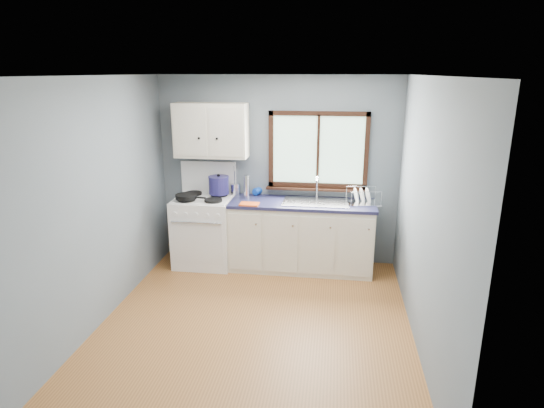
# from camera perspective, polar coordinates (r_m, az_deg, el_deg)

# --- Properties ---
(floor) EXTENTS (3.20, 3.60, 0.02)m
(floor) POSITION_cam_1_polar(r_m,az_deg,el_deg) (4.91, -2.11, -14.93)
(floor) COLOR #9C622F
(floor) RESTS_ON ground
(ceiling) EXTENTS (3.20, 3.60, 0.02)m
(ceiling) POSITION_cam_1_polar(r_m,az_deg,el_deg) (4.20, -2.49, 15.94)
(ceiling) COLOR white
(ceiling) RESTS_ON wall_back
(wall_back) EXTENTS (3.20, 0.02, 2.50)m
(wall_back) POSITION_cam_1_polar(r_m,az_deg,el_deg) (6.13, 0.73, 4.18)
(wall_back) COLOR slate
(wall_back) RESTS_ON ground
(wall_front) EXTENTS (3.20, 0.02, 2.50)m
(wall_front) POSITION_cam_1_polar(r_m,az_deg,el_deg) (2.76, -9.11, -11.70)
(wall_front) COLOR slate
(wall_front) RESTS_ON ground
(wall_left) EXTENTS (0.02, 3.60, 2.50)m
(wall_left) POSITION_cam_1_polar(r_m,az_deg,el_deg) (4.93, -21.02, 0.08)
(wall_left) COLOR slate
(wall_left) RESTS_ON ground
(wall_right) EXTENTS (0.02, 3.60, 2.50)m
(wall_right) POSITION_cam_1_polar(r_m,az_deg,el_deg) (4.41, 18.78, -1.55)
(wall_right) COLOR slate
(wall_right) RESTS_ON ground
(gas_range) EXTENTS (0.76, 0.69, 1.36)m
(gas_range) POSITION_cam_1_polar(r_m,az_deg,el_deg) (6.20, -8.45, -3.10)
(gas_range) COLOR white
(gas_range) RESTS_ON floor
(base_cabinets) EXTENTS (1.85, 0.60, 0.88)m
(base_cabinets) POSITION_cam_1_polar(r_m,az_deg,el_deg) (6.02, 3.67, -4.40)
(base_cabinets) COLOR beige
(base_cabinets) RESTS_ON floor
(countertop) EXTENTS (1.89, 0.64, 0.04)m
(countertop) POSITION_cam_1_polar(r_m,az_deg,el_deg) (5.87, 3.76, 0.08)
(countertop) COLOR #181938
(countertop) RESTS_ON base_cabinets
(sink) EXTENTS (0.84, 0.46, 0.44)m
(sink) POSITION_cam_1_polar(r_m,az_deg,el_deg) (5.87, 5.50, -0.37)
(sink) COLOR silver
(sink) RESTS_ON countertop
(window) EXTENTS (1.36, 0.10, 1.03)m
(window) POSITION_cam_1_polar(r_m,az_deg,el_deg) (6.00, 5.79, 6.04)
(window) COLOR #9EC6A8
(window) RESTS_ON wall_back
(upper_cabinets) EXTENTS (0.95, 0.35, 0.70)m
(upper_cabinets) POSITION_cam_1_polar(r_m,az_deg,el_deg) (6.02, -7.64, 9.14)
(upper_cabinets) COLOR beige
(upper_cabinets) RESTS_ON wall_back
(skillet) EXTENTS (0.43, 0.31, 0.05)m
(skillet) POSITION_cam_1_polar(r_m,az_deg,el_deg) (5.95, -10.71, 0.94)
(skillet) COLOR black
(skillet) RESTS_ON gas_range
(stockpot) EXTENTS (0.29, 0.29, 0.27)m
(stockpot) POSITION_cam_1_polar(r_m,az_deg,el_deg) (6.10, -6.69, 2.40)
(stockpot) COLOR navy
(stockpot) RESTS_ON gas_range
(utensil_crock) EXTENTS (0.14, 0.14, 0.40)m
(utensil_crock) POSITION_cam_1_polar(r_m,az_deg,el_deg) (6.17, -4.59, 1.86)
(utensil_crock) COLOR silver
(utensil_crock) RESTS_ON countertop
(thermos) EXTENTS (0.08, 0.08, 0.31)m
(thermos) POSITION_cam_1_polar(r_m,az_deg,el_deg) (5.99, -3.21, 2.16)
(thermos) COLOR silver
(thermos) RESTS_ON countertop
(soap_bottle) EXTENTS (0.13, 0.13, 0.26)m
(soap_bottle) POSITION_cam_1_polar(r_m,az_deg,el_deg) (6.11, -2.20, 2.22)
(soap_bottle) COLOR #0D3DB0
(soap_bottle) RESTS_ON countertop
(dish_towel) EXTENTS (0.24, 0.18, 0.02)m
(dish_towel) POSITION_cam_1_polar(r_m,az_deg,el_deg) (5.73, -2.86, -0.01)
(dish_towel) COLOR #E35017
(dish_towel) RESTS_ON countertop
(dish_rack) EXTENTS (0.45, 0.37, 0.21)m
(dish_rack) POSITION_cam_1_polar(r_m,az_deg,el_deg) (5.88, 11.32, 0.57)
(dish_rack) COLOR silver
(dish_rack) RESTS_ON countertop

